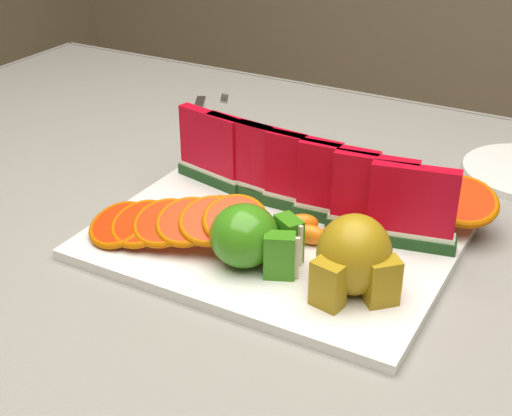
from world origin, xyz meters
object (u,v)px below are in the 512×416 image
platter (273,239)px  pear_cluster (354,258)px  fork (200,113)px  apple_cluster (251,237)px

platter → pear_cluster: pear_cluster is taller
platter → fork: size_ratio=2.13×
apple_cluster → pear_cluster: bearing=3.4°
platter → apple_cluster: 0.08m
apple_cluster → fork: size_ratio=0.55×
platter → fork: (-0.30, 0.31, -0.00)m
platter → fork: 0.43m
fork → apple_cluster: bearing=-50.5°
platter → fork: bearing=134.4°
apple_cluster → fork: 0.49m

